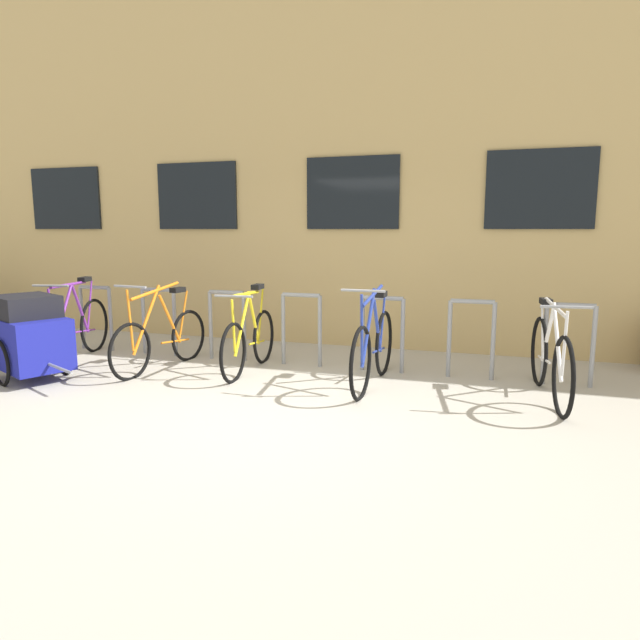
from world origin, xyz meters
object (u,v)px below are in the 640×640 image
object	(u,v)px
bicycle_yellow	(249,340)
bike_trailer	(30,336)
bicycle_purple	(75,329)
bicycle_blue	(373,348)
bicycle_orange	(161,338)
bicycle_white	(550,359)

from	to	relation	value
bicycle_yellow	bike_trailer	world-z (taller)	bicycle_yellow
bicycle_purple	bicycle_blue	world-z (taller)	bicycle_blue
bicycle_orange	bike_trailer	bearing A→B (deg)	-142.58
bicycle_orange	bicycle_blue	bearing A→B (deg)	1.50
bicycle_white	bike_trailer	size ratio (longest dim) A/B	1.26
bicycle_yellow	bike_trailer	bearing A→B (deg)	-153.74
bicycle_white	bicycle_orange	bearing A→B (deg)	-178.38
bicycle_yellow	bicycle_blue	world-z (taller)	bicycle_blue
bicycle_yellow	bicycle_blue	size ratio (longest dim) A/B	0.92
bicycle_purple	bicycle_blue	size ratio (longest dim) A/B	0.98
bicycle_purple	bike_trailer	xyz separation A→B (m)	(0.23, -0.94, 0.09)
bike_trailer	bicycle_white	bearing A→B (deg)	10.14
bicycle_orange	bike_trailer	size ratio (longest dim) A/B	1.18
bicycle_purple	bike_trailer	distance (m)	0.97
bicycle_orange	bicycle_purple	distance (m)	1.34
bicycle_orange	bicycle_yellow	xyz separation A→B (m)	(1.05, 0.22, 0.00)
bicycle_blue	bike_trailer	bearing A→B (deg)	-165.99
bicycle_white	bike_trailer	distance (m)	5.51
bicycle_white	bicycle_blue	size ratio (longest dim) A/B	1.03
bicycle_yellow	bicycle_purple	world-z (taller)	bicycle_purple
bicycle_orange	bicycle_purple	xyz separation A→B (m)	(-1.34, 0.09, 0.03)
bicycle_white	bicycle_purple	bearing A→B (deg)	-179.71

